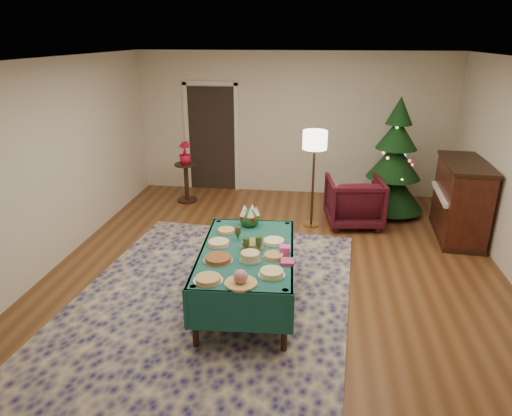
# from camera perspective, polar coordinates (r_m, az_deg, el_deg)

# --- Properties ---
(room_shell) EXTENTS (7.00, 7.00, 7.00)m
(room_shell) POSITION_cam_1_polar(r_m,az_deg,el_deg) (5.52, 2.59, 3.83)
(room_shell) COLOR #593319
(room_shell) RESTS_ON ground
(doorway) EXTENTS (1.08, 0.04, 2.16)m
(doorway) POSITION_cam_1_polar(r_m,az_deg,el_deg) (9.17, -5.55, 9.00)
(doorway) COLOR black
(doorway) RESTS_ON ground
(rug) EXTENTS (3.53, 4.45, 0.02)m
(rug) POSITION_cam_1_polar(r_m,az_deg,el_deg) (5.58, -5.53, -11.18)
(rug) COLOR #14144C
(rug) RESTS_ON ground
(buffet_table) EXTENTS (1.17, 1.87, 0.71)m
(buffet_table) POSITION_cam_1_polar(r_m,az_deg,el_deg) (5.19, -1.14, -6.69)
(buffet_table) COLOR black
(buffet_table) RESTS_ON ground
(platter_0) EXTENTS (0.29, 0.29, 0.04)m
(platter_0) POSITION_cam_1_polar(r_m,az_deg,el_deg) (4.54, -6.01, -8.82)
(platter_0) COLOR silver
(platter_0) RESTS_ON buffet_table
(platter_1) EXTENTS (0.32, 0.32, 0.15)m
(platter_1) POSITION_cam_1_polar(r_m,az_deg,el_deg) (4.44, -1.93, -8.83)
(platter_1) COLOR silver
(platter_1) RESTS_ON buffet_table
(platter_2) EXTENTS (0.27, 0.27, 0.06)m
(platter_2) POSITION_cam_1_polar(r_m,az_deg,el_deg) (4.61, 1.98, -8.12)
(platter_2) COLOR silver
(platter_2) RESTS_ON buffet_table
(platter_3) EXTENTS (0.33, 0.33, 0.05)m
(platter_3) POSITION_cam_1_polar(r_m,az_deg,el_deg) (4.90, -4.76, -6.34)
(platter_3) COLOR silver
(platter_3) RESTS_ON buffet_table
(platter_4) EXTENTS (0.24, 0.24, 0.10)m
(platter_4) POSITION_cam_1_polar(r_m,az_deg,el_deg) (4.88, -0.73, -6.10)
(platter_4) COLOR silver
(platter_4) RESTS_ON buffet_table
(platter_5) EXTENTS (0.25, 0.25, 0.04)m
(platter_5) POSITION_cam_1_polar(r_m,az_deg,el_deg) (4.96, 2.22, -5.99)
(platter_5) COLOR silver
(platter_5) RESTS_ON buffet_table
(platter_6) EXTENTS (0.28, 0.28, 0.05)m
(platter_6) POSITION_cam_1_polar(r_m,az_deg,el_deg) (5.25, -4.69, -4.40)
(platter_6) COLOR silver
(platter_6) RESTS_ON buffet_table
(platter_7) EXTENTS (0.27, 0.27, 0.07)m
(platter_7) POSITION_cam_1_polar(r_m,az_deg,el_deg) (5.18, -0.50, -4.60)
(platter_7) COLOR silver
(platter_7) RESTS_ON buffet_table
(platter_8) EXTENTS (0.28, 0.28, 0.04)m
(platter_8) POSITION_cam_1_polar(r_m,az_deg,el_deg) (5.29, 2.25, -4.19)
(platter_8) COLOR silver
(platter_8) RESTS_ON buffet_table
(platter_9) EXTENTS (0.24, 0.24, 0.04)m
(platter_9) POSITION_cam_1_polar(r_m,az_deg,el_deg) (5.58, -3.74, -2.85)
(platter_9) COLOR silver
(platter_9) RESTS_ON buffet_table
(goblet_0) EXTENTS (0.08, 0.08, 0.16)m
(goblet_0) POSITION_cam_1_polar(r_m,az_deg,el_deg) (5.35, -2.30, -3.11)
(goblet_0) COLOR #2D471E
(goblet_0) RESTS_ON buffet_table
(goblet_1) EXTENTS (0.08, 0.08, 0.16)m
(goblet_1) POSITION_cam_1_polar(r_m,az_deg,el_deg) (5.08, 0.36, -4.41)
(goblet_1) COLOR #2D471E
(goblet_1) RESTS_ON buffet_table
(goblet_2) EXTENTS (0.08, 0.08, 0.16)m
(goblet_2) POSITION_cam_1_polar(r_m,az_deg,el_deg) (5.06, -1.24, -4.56)
(goblet_2) COLOR #2D471E
(goblet_2) RESTS_ON buffet_table
(napkin_stack) EXTENTS (0.15, 0.15, 0.04)m
(napkin_stack) POSITION_cam_1_polar(r_m,az_deg,el_deg) (4.84, 3.93, -6.73)
(napkin_stack) COLOR #CF3976
(napkin_stack) RESTS_ON buffet_table
(gift_box) EXTENTS (0.12, 0.12, 0.09)m
(gift_box) POSITION_cam_1_polar(r_m,az_deg,el_deg) (5.03, 3.61, -5.27)
(gift_box) COLOR #F343A4
(gift_box) RESTS_ON buffet_table
(centerpiece) EXTENTS (0.25, 0.26, 0.29)m
(centerpiece) POSITION_cam_1_polar(r_m,az_deg,el_deg) (5.72, -0.82, -1.07)
(centerpiece) COLOR #1E4C1E
(centerpiece) RESTS_ON buffet_table
(armchair) EXTENTS (0.96, 0.92, 0.89)m
(armchair) POSITION_cam_1_polar(r_m,az_deg,el_deg) (7.63, 12.17, 1.10)
(armchair) COLOR #3E0D17
(armchair) RESTS_ON ground
(floor_lamp) EXTENTS (0.38, 0.38, 1.58)m
(floor_lamp) POSITION_cam_1_polar(r_m,az_deg,el_deg) (7.22, 7.34, 7.70)
(floor_lamp) COLOR #A57F3F
(floor_lamp) RESTS_ON ground
(side_table) EXTENTS (0.41, 0.41, 0.74)m
(side_table) POSITION_cam_1_polar(r_m,az_deg,el_deg) (8.66, -8.68, 3.09)
(side_table) COLOR black
(side_table) RESTS_ON ground
(potted_plant) EXTENTS (0.23, 0.41, 0.23)m
(potted_plant) POSITION_cam_1_polar(r_m,az_deg,el_deg) (8.52, -8.86, 6.24)
(potted_plant) COLOR red
(potted_plant) RESTS_ON side_table
(christmas_tree) EXTENTS (1.37, 1.37, 2.03)m
(christmas_tree) POSITION_cam_1_polar(r_m,az_deg,el_deg) (8.17, 16.90, 5.40)
(christmas_tree) COLOR black
(christmas_tree) RESTS_ON ground
(piano) EXTENTS (0.75, 1.43, 1.20)m
(piano) POSITION_cam_1_polar(r_m,az_deg,el_deg) (7.64, 24.20, 0.85)
(piano) COLOR black
(piano) RESTS_ON ground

